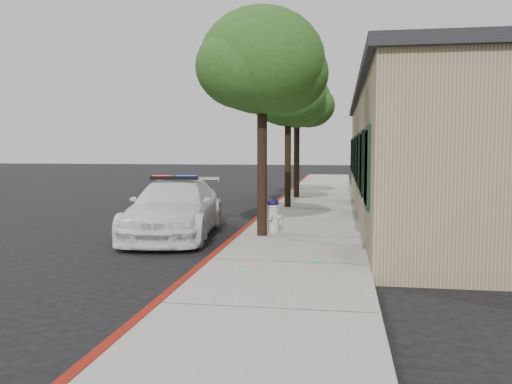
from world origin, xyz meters
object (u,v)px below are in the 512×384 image
object	(u,v)px
street_tree_mid	(288,97)
street_tree_far	(297,102)
police_car	(175,208)
clapboard_building	(461,154)
fire_hydrant	(273,215)
street_tree_near	(263,66)

from	to	relation	value
street_tree_mid	street_tree_far	size ratio (longest dim) A/B	0.96
police_car	street_tree_mid	size ratio (longest dim) A/B	1.00
street_tree_far	clapboard_building	bearing A→B (deg)	-36.01
street_tree_mid	street_tree_far	bearing A→B (deg)	89.72
police_car	fire_hydrant	xyz separation A→B (m)	(2.58, 0.25, -0.15)
fire_hydrant	street_tree_far	size ratio (longest dim) A/B	0.16
clapboard_building	street_tree_near	size ratio (longest dim) A/B	3.71
fire_hydrant	street_tree_far	world-z (taller)	street_tree_far
clapboard_building	street_tree_near	xyz separation A→B (m)	(-5.98, -6.02, 2.22)
street_tree_far	street_tree_mid	bearing A→B (deg)	-90.28
fire_hydrant	street_tree_mid	world-z (taller)	street_tree_mid
street_tree_near	street_tree_mid	xyz separation A→B (m)	(-0.01, 6.50, -0.18)
fire_hydrant	street_tree_mid	bearing A→B (deg)	104.44
street_tree_near	street_tree_far	bearing A→B (deg)	89.94
street_tree_far	fire_hydrant	bearing A→B (deg)	-89.00
clapboard_building	street_tree_far	size ratio (longest dim) A/B	3.77
clapboard_building	street_tree_far	world-z (taller)	street_tree_far
clapboard_building	fire_hydrant	bearing A→B (deg)	-137.05
police_car	street_tree_far	xyz separation A→B (m)	(2.41, 9.99, 3.57)
fire_hydrant	street_tree_near	xyz separation A→B (m)	(-0.18, -0.62, 3.75)
clapboard_building	police_car	world-z (taller)	clapboard_building
street_tree_near	street_tree_mid	bearing A→B (deg)	90.07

